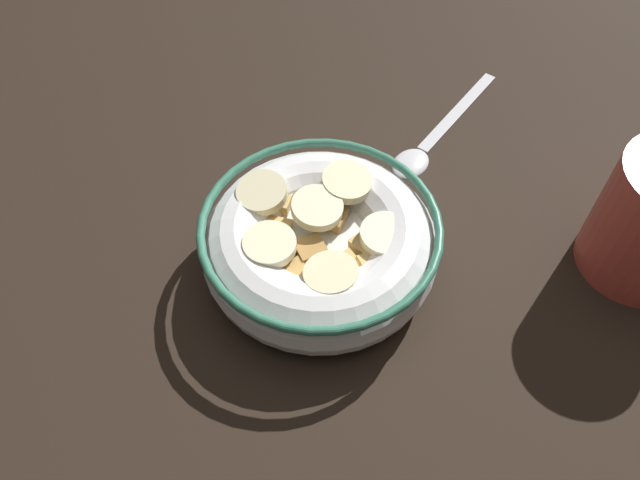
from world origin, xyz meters
The scene contains 3 objects.
ground_plane centered at (0.00, 0.00, -1.00)cm, with size 93.59×93.59×2.00cm, color black.
cereal_bowl centered at (-0.01, 0.00, 2.68)cm, with size 16.23×16.23×5.37cm.
spoon centered at (2.52, 15.03, 0.32)cm, with size 4.58×15.86×0.80cm.
Camera 1 is at (11.28, -22.28, 36.06)cm, focal length 34.43 mm.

